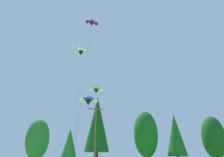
{
  "coord_description": "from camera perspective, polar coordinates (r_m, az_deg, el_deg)",
  "views": [
    {
      "loc": [
        -2.32,
        -0.81,
        2.8
      ],
      "look_at": [
        2.05,
        23.48,
        12.31
      ],
      "focal_mm": 32.92,
      "sensor_mm": 36.0,
      "label": 1
    }
  ],
  "objects": [
    {
      "name": "treeline_tree_h",
      "position": [
        46.53,
        9.36,
        -14.98
      ],
      "size": [
        5.16,
        5.16,
        12.43
      ],
      "color": "#472D19",
      "rests_on": "ground_plane"
    },
    {
      "name": "treeline_tree_i",
      "position": [
        46.88,
        17.23,
        -14.71
      ],
      "size": [
        4.15,
        4.15,
        11.6
      ],
      "color": "#472D19",
      "rests_on": "ground_plane"
    },
    {
      "name": "parafoil_kite_far_magenta",
      "position": [
        38.61,
        -5.63,
        15.12
      ],
      "size": [
        3.28,
        12.52,
        25.01
      ],
      "color": "#D12893"
    },
    {
      "name": "treeline_tree_e",
      "position": [
        45.0,
        -19.99,
        -15.56
      ],
      "size": [
        4.56,
        4.56,
        10.22
      ],
      "color": "#472D19",
      "rests_on": "ground_plane"
    },
    {
      "name": "parafoil_kite_mid_lime_white",
      "position": [
        34.8,
        -4.39,
        -3.16
      ],
      "size": [
        2.56,
        9.66,
        12.46
      ],
      "color": "#93D633"
    },
    {
      "name": "treeline_tree_j",
      "position": [
        50.76,
        26.34,
        -14.41
      ],
      "size": [
        4.86,
        4.86,
        11.32
      ],
      "color": "#472D19",
      "rests_on": "ground_plane"
    },
    {
      "name": "treeline_tree_f",
      "position": [
        44.6,
        -11.74,
        -17.48
      ],
      "size": [
        3.45,
        3.45,
        8.43
      ],
      "color": "#472D19",
      "rests_on": "ground_plane"
    },
    {
      "name": "parafoil_kite_high_white",
      "position": [
        43.07,
        -8.61,
        7.37
      ],
      "size": [
        3.37,
        19.47,
        22.81
      ],
      "color": "white"
    },
    {
      "name": "utility_pole",
      "position": [
        30.65,
        -4.72,
        -16.19
      ],
      "size": [
        2.2,
        0.26,
        10.22
      ],
      "color": "brown",
      "rests_on": "ground_plane"
    },
    {
      "name": "treeline_tree_g",
      "position": [
        41.79,
        -4.13,
        -12.38
      ],
      "size": [
        4.79,
        4.79,
        14.49
      ],
      "color": "#472D19",
      "rests_on": "ground_plane"
    },
    {
      "name": "parafoil_kite_low_blue_white",
      "position": [
        33.24,
        -6.58,
        -6.1
      ],
      "size": [
        3.22,
        8.9,
        10.41
      ],
      "color": "blue"
    }
  ]
}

